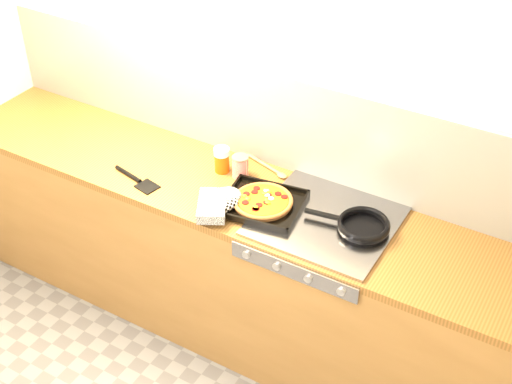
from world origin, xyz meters
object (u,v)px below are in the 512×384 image
Objects in this scene: frying_pan at (362,226)px; juice_glass at (222,160)px; tomato_can at (240,167)px; pizza_on_tray at (249,202)px.

frying_pan is 3.12× the size of juice_glass.
tomato_can is (-0.68, 0.09, 0.02)m from frying_pan.
tomato_can is (-0.17, 0.20, 0.02)m from pizza_on_tray.
juice_glass is at bearing 144.14° from pizza_on_tray.
pizza_on_tray is 0.52m from frying_pan.
frying_pan is at bearing -6.37° from juice_glass.
juice_glass is at bearing 173.63° from frying_pan.
pizza_on_tray is 1.19× the size of frying_pan.
juice_glass is (-0.10, -0.01, 0.01)m from tomato_can.
pizza_on_tray is 4.18× the size of tomato_can.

